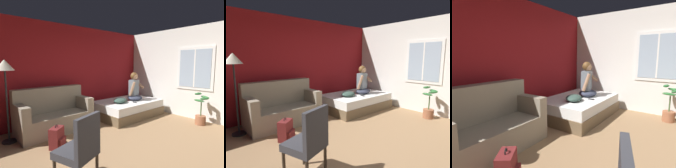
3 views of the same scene
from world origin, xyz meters
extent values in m
plane|color=#93704C|center=(0.00, 0.00, 0.00)|extent=(40.00, 40.00, 0.00)
cube|color=maroon|center=(0.00, 2.83, 1.35)|extent=(10.83, 0.16, 2.70)
cube|color=silver|center=(3.00, 0.00, 1.35)|extent=(0.16, 6.90, 2.70)
cube|color=white|center=(2.90, 0.40, 1.49)|extent=(0.02, 1.04, 1.24)
cube|color=#9EB2C6|center=(2.89, 0.40, 1.49)|extent=(0.01, 0.88, 1.08)
cube|color=white|center=(2.89, 0.40, 1.49)|extent=(0.01, 0.04, 1.08)
cube|color=brown|center=(1.71, 1.91, 0.13)|extent=(2.06, 1.33, 0.26)
cube|color=white|center=(1.71, 1.91, 0.37)|extent=(2.00, 1.29, 0.22)
cube|color=gray|center=(-0.55, 2.14, 0.22)|extent=(1.72, 0.85, 0.44)
cube|color=gray|center=(-0.55, 2.44, 0.74)|extent=(1.71, 0.29, 0.60)
cube|color=gray|center=(-1.31, 2.12, 0.60)|extent=(0.20, 0.80, 0.32)
cube|color=gray|center=(0.21, 2.16, 0.60)|extent=(0.20, 0.80, 0.32)
cylinder|color=#382D23|center=(-1.01, 0.40, 0.20)|extent=(0.04, 0.04, 0.40)
cylinder|color=#382D23|center=(-1.38, 0.27, 0.20)|extent=(0.04, 0.04, 0.40)
cylinder|color=#382D23|center=(-0.88, 0.03, 0.20)|extent=(0.04, 0.04, 0.40)
cube|color=#333338|center=(-1.13, 0.15, 0.45)|extent=(0.59, 0.59, 0.10)
cube|color=#333338|center=(-1.06, -0.04, 0.74)|extent=(0.45, 0.21, 0.48)
ellipsoid|color=#383D51|center=(1.92, 1.79, 0.56)|extent=(0.61, 0.55, 0.16)
cube|color=slate|center=(1.91, 1.83, 0.88)|extent=(0.37, 0.27, 0.48)
cylinder|color=tan|center=(1.72, 1.73, 0.86)|extent=(0.13, 0.22, 0.44)
cylinder|color=tan|center=(2.09, 1.79, 0.98)|extent=(0.16, 0.38, 0.29)
sphere|color=tan|center=(1.91, 1.81, 1.23)|extent=(0.21, 0.21, 0.21)
ellipsoid|color=brown|center=(1.91, 1.83, 1.24)|extent=(0.27, 0.27, 0.23)
cube|color=maroon|center=(-0.88, 1.33, 0.20)|extent=(0.35, 0.33, 0.40)
cube|color=maroon|center=(-0.81, 1.24, 0.11)|extent=(0.22, 0.19, 0.18)
torus|color=black|center=(-0.88, 1.33, 0.42)|extent=(0.08, 0.07, 0.09)
ellipsoid|color=#385147|center=(1.29, 1.81, 0.55)|extent=(0.57, 0.50, 0.14)
cube|color=black|center=(1.65, 1.55, 0.48)|extent=(0.07, 0.15, 0.01)
cylinder|color=black|center=(-1.52, 2.20, 0.01)|extent=(0.28, 0.28, 0.03)
cylinder|color=black|center=(-1.52, 2.20, 0.76)|extent=(0.04, 0.04, 1.45)
cone|color=beige|center=(-1.52, 2.20, 1.59)|extent=(0.36, 0.36, 0.22)
cylinder|color=#995B3D|center=(2.55, 0.03, 0.12)|extent=(0.26, 0.26, 0.24)
cylinder|color=#426033|center=(2.55, 0.03, 0.42)|extent=(0.03, 0.03, 0.36)
ellipsoid|color=#2D6B33|center=(2.45, 0.05, 0.66)|extent=(0.15, 0.29, 0.06)
ellipsoid|color=#2D6B33|center=(2.64, -0.02, 0.74)|extent=(0.22, 0.29, 0.06)
ellipsoid|color=#2D6B33|center=(2.57, 0.13, 0.82)|extent=(0.29, 0.15, 0.06)
ellipsoid|color=#2D6B33|center=(2.51, -0.06, 0.72)|extent=(0.30, 0.21, 0.06)
camera|label=1|loc=(-2.22, -1.79, 1.60)|focal=28.00mm
camera|label=2|loc=(-2.22, -1.79, 1.60)|focal=28.00mm
camera|label=3|loc=(-1.98, -0.28, 1.48)|focal=28.00mm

